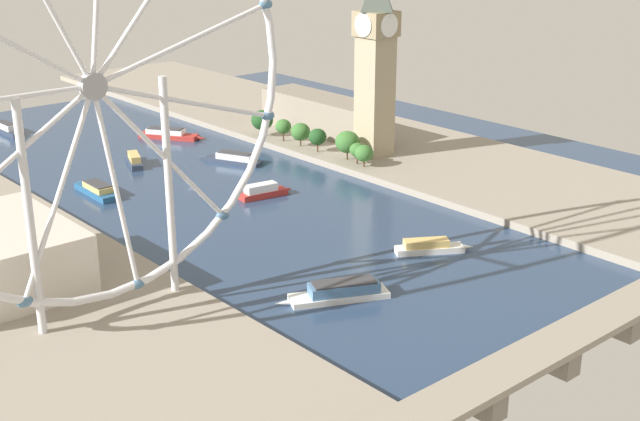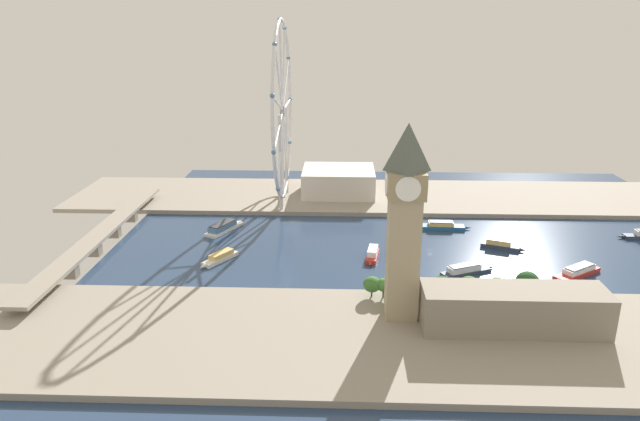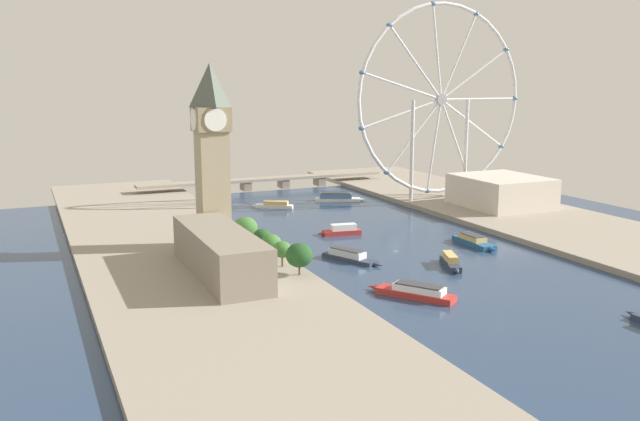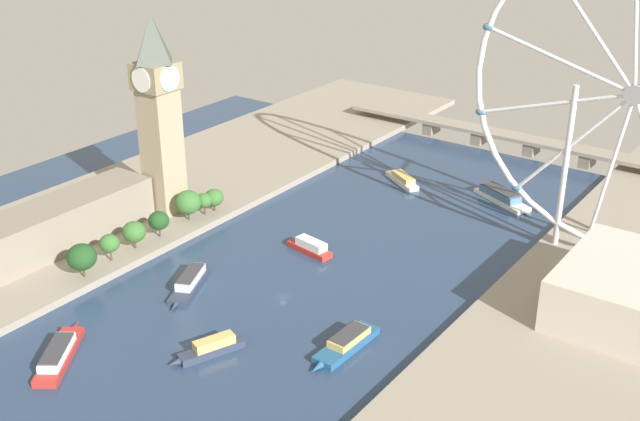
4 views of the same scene
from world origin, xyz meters
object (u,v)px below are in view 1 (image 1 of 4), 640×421
object	(u,v)px
river_bridge	(589,330)
tour_boat_3	(8,129)
parliament_block	(325,115)
tour_boat_5	(169,134)
tour_boat_0	(430,247)
tour_boat_2	(97,190)
tour_boat_1	(233,158)
clock_tower	(376,59)
tour_boat_7	(134,160)
ferris_wheel	(93,88)
tour_boat_4	(341,291)
tour_boat_6	(263,191)

from	to	relation	value
river_bridge	tour_boat_3	distance (m)	340.08
parliament_block	tour_boat_5	size ratio (longest dim) A/B	2.40
river_bridge	tour_boat_0	xyz separation A→B (m)	(-20.70, -77.22, -4.55)
river_bridge	tour_boat_3	xyz separation A→B (m)	(25.24, -339.12, -4.26)
tour_boat_2	tour_boat_1	bearing A→B (deg)	-88.02
tour_boat_0	tour_boat_3	distance (m)	265.90
tour_boat_2	tour_boat_5	bearing A→B (deg)	-48.78
clock_tower	tour_boat_7	xyz separation A→B (m)	(90.47, -68.88, -46.27)
tour_boat_3	river_bridge	bearing A→B (deg)	2.48
tour_boat_0	tour_boat_7	xyz separation A→B (m)	(24.29, -165.16, 0.29)
tour_boat_2	ferris_wheel	bearing A→B (deg)	156.56
clock_tower	tour_boat_3	distance (m)	205.29
tour_boat_2	tour_boat_4	distance (m)	144.30
ferris_wheel	river_bridge	world-z (taller)	ferris_wheel
tour_boat_1	tour_boat_4	world-z (taller)	tour_boat_4
tour_boat_5	tour_boat_6	size ratio (longest dim) A/B	1.33
tour_boat_7	tour_boat_4	bearing A→B (deg)	-166.68
tour_boat_1	tour_boat_6	size ratio (longest dim) A/B	1.32
ferris_wheel	tour_boat_4	bearing A→B (deg)	150.62
tour_boat_4	tour_boat_2	bearing A→B (deg)	-61.10
river_bridge	tour_boat_4	xyz separation A→B (m)	(28.85, -69.53, -4.08)
ferris_wheel	tour_boat_4	distance (m)	96.41
tour_boat_0	tour_boat_4	distance (m)	50.15
parliament_block	tour_boat_3	world-z (taller)	parliament_block
parliament_block	tour_boat_1	size ratio (longest dim) A/B	2.43
tour_boat_1	tour_boat_4	distance (m)	157.34
tour_boat_4	tour_boat_7	xyz separation A→B (m)	(-25.26, -172.85, -0.18)
ferris_wheel	tour_boat_6	world-z (taller)	ferris_wheel
parliament_block	tour_boat_1	world-z (taller)	parliament_block
tour_boat_0	tour_boat_1	distance (m)	137.36
clock_tower	tour_boat_0	size ratio (longest dim) A/B	3.32
tour_boat_5	ferris_wheel	bearing A→B (deg)	-71.17
ferris_wheel	tour_boat_7	size ratio (longest dim) A/B	5.04
ferris_wheel	tour_boat_3	size ratio (longest dim) A/B	3.96
tour_boat_3	tour_boat_5	bearing A→B (deg)	40.34
tour_boat_4	tour_boat_6	size ratio (longest dim) A/B	1.43
tour_boat_3	parliament_block	bearing A→B (deg)	44.27
tour_boat_2	tour_boat_3	bearing A→B (deg)	-4.10
tour_boat_7	ferris_wheel	bearing A→B (deg)	169.94
tour_boat_2	tour_boat_6	bearing A→B (deg)	-131.98
tour_boat_6	clock_tower	bearing A→B (deg)	15.70
parliament_block	tour_boat_5	world-z (taller)	parliament_block
tour_boat_1	tour_boat_2	xyz separation A→B (m)	(71.34, 0.44, -0.04)
tour_boat_1	tour_boat_5	xyz separation A→B (m)	(-0.82, -59.24, 0.10)
tour_boat_4	tour_boat_7	size ratio (longest dim) A/B	1.36
tour_boat_1	tour_boat_2	distance (m)	71.35
tour_boat_3	tour_boat_5	size ratio (longest dim) A/B	1.00
clock_tower	ferris_wheel	distance (m)	190.70
clock_tower	tour_boat_5	distance (m)	121.87
ferris_wheel	tour_boat_5	distance (m)	220.39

